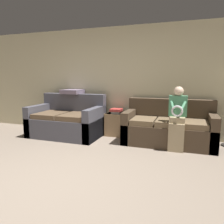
# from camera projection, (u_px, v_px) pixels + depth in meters

# --- Properties ---
(ground_plane) EXTENTS (14.00, 14.00, 0.00)m
(ground_plane) POSITION_uv_depth(u_px,v_px,m) (47.00, 188.00, 2.76)
(ground_plane) COLOR gray
(wall_back) EXTENTS (7.98, 0.06, 2.55)m
(wall_back) POSITION_uv_depth(u_px,v_px,m) (117.00, 82.00, 5.28)
(wall_back) COLOR beige
(wall_back) RESTS_ON ground_plane
(couch_main) EXTENTS (1.82, 0.88, 0.91)m
(couch_main) POSITION_uv_depth(u_px,v_px,m) (169.00, 128.00, 4.55)
(couch_main) COLOR #473828
(couch_main) RESTS_ON ground_plane
(couch_side) EXTENTS (1.63, 1.00, 0.97)m
(couch_side) POSITION_uv_depth(u_px,v_px,m) (67.00, 122.00, 5.17)
(couch_side) COLOR #4C4C56
(couch_side) RESTS_ON ground_plane
(child_left_seated) EXTENTS (0.34, 0.38, 1.21)m
(child_left_seated) POSITION_uv_depth(u_px,v_px,m) (177.00, 116.00, 4.10)
(child_left_seated) COLOR tan
(child_left_seated) RESTS_ON ground_plane
(side_shelf) EXTENTS (0.53, 0.39, 0.53)m
(side_shelf) POSITION_uv_depth(u_px,v_px,m) (117.00, 124.00, 5.19)
(side_shelf) COLOR #9E7A51
(side_shelf) RESTS_ON ground_plane
(book_stack) EXTENTS (0.25, 0.27, 0.11)m
(book_stack) POSITION_uv_depth(u_px,v_px,m) (116.00, 111.00, 5.13)
(book_stack) COLOR gray
(book_stack) RESTS_ON side_shelf
(throw_pillow) EXTENTS (0.46, 0.46, 0.10)m
(throw_pillow) POSITION_uv_depth(u_px,v_px,m) (72.00, 92.00, 5.40)
(throw_pillow) COLOR slate
(throw_pillow) RESTS_ON couch_side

